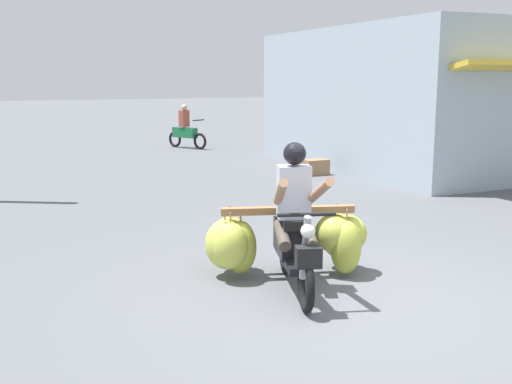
{
  "coord_description": "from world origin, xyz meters",
  "views": [
    {
      "loc": [
        -3.26,
        -4.96,
        2.23
      ],
      "look_at": [
        -0.33,
        1.57,
        0.9
      ],
      "focal_mm": 43.2,
      "sensor_mm": 36.0,
      "label": 1
    }
  ],
  "objects": [
    {
      "name": "motorbike_distant_ahead_left",
      "position": [
        2.76,
        13.96,
        0.57
      ],
      "size": [
        0.89,
        1.46,
        1.4
      ],
      "color": "black",
      "rests_on": "ground"
    },
    {
      "name": "produce_crate",
      "position": [
        3.82,
        7.43,
        0.18
      ],
      "size": [
        0.56,
        0.4,
        0.36
      ],
      "primitive_type": "cube",
      "color": "olive",
      "rests_on": "ground"
    },
    {
      "name": "shopfront_building",
      "position": [
        6.99,
        7.95,
        1.71
      ],
      "size": [
        4.99,
        8.1,
        3.42
      ],
      "color": "#9EADB7",
      "rests_on": "ground"
    },
    {
      "name": "motorbike_main_loaded",
      "position": [
        -0.23,
        0.96,
        0.49
      ],
      "size": [
        1.93,
        2.0,
        1.58
      ],
      "color": "black",
      "rests_on": "ground"
    },
    {
      "name": "ground_plane",
      "position": [
        0.0,
        0.0,
        0.0
      ],
      "size": [
        120.0,
        120.0,
        0.0
      ],
      "primitive_type": "plane",
      "color": "#56595E"
    }
  ]
}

